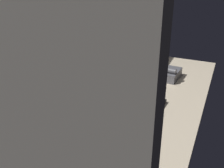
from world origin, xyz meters
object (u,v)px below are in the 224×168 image
keyboard (143,114)px  monitor (76,64)px  lava_lamp (117,48)px  desk_phone (164,73)px  mouse (110,146)px  mug_black_travel (93,119)px

keyboard → monitor: bearing=89.3°
lava_lamp → keyboard: bearing=-146.3°
monitor → desk_phone: size_ratio=1.88×
monitor → mouse: size_ratio=4.02×
lava_lamp → desk_phone: (-3.47, -34.13, -11.54)cm
mouse → keyboard: bearing=6.6°
mouse → desk_phone: 81.03cm
keyboard → lava_lamp: size_ratio=1.05×
mug_black_travel → mouse: bearing=-129.5°
monitor → mug_black_travel: (-22.61, -21.19, -15.28)cm
monitor → mouse: bearing=-134.3°
lava_lamp → mouse: bearing=-159.3°
mouse → lava_lamp: lava_lamp is taller
keyboard → mouse: 30.50cm
mouse → lava_lamp: 91.18cm
keyboard → mouse: size_ratio=3.85×
mouse → lava_lamp: (84.45, 31.83, 13.02)cm
mouse → desk_phone: (80.98, -2.30, 1.49)cm
monitor → mouse: monitor is taller
lava_lamp → desk_phone: bearing=-95.8°
lava_lamp → desk_phone: lava_lamp is taller
mug_black_travel → lava_lamp: lava_lamp is taller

